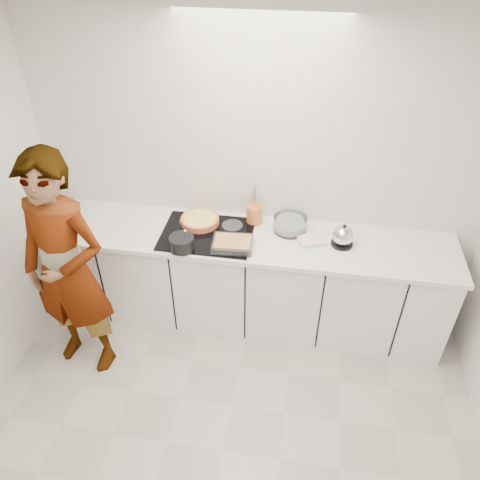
% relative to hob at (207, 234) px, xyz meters
% --- Properties ---
extents(floor, '(3.60, 3.20, 0.00)m').
position_rel_hob_xyz_m(floor, '(0.35, -1.26, -0.92)').
color(floor, '#B7B7AD').
rests_on(floor, ground).
extents(ceiling, '(3.60, 3.20, 0.00)m').
position_rel_hob_xyz_m(ceiling, '(0.35, -1.26, 1.68)').
color(ceiling, white).
rests_on(ceiling, wall_back).
extents(wall_back, '(3.60, 0.00, 2.60)m').
position_rel_hob_xyz_m(wall_back, '(0.35, 0.34, 0.38)').
color(wall_back, white).
rests_on(wall_back, ground).
extents(base_cabinets, '(3.20, 0.58, 0.87)m').
position_rel_hob_xyz_m(base_cabinets, '(0.35, 0.02, -0.48)').
color(base_cabinets, white).
rests_on(base_cabinets, floor).
extents(countertop, '(3.24, 0.64, 0.04)m').
position_rel_hob_xyz_m(countertop, '(0.35, 0.02, -0.03)').
color(countertop, white).
rests_on(countertop, base_cabinets).
extents(hob, '(0.72, 0.54, 0.01)m').
position_rel_hob_xyz_m(hob, '(0.00, 0.00, 0.00)').
color(hob, black).
rests_on(hob, countertop).
extents(tart_dish, '(0.39, 0.39, 0.05)m').
position_rel_hob_xyz_m(tart_dish, '(-0.09, 0.13, 0.04)').
color(tart_dish, '#CB6439').
rests_on(tart_dish, hob).
extents(saucepan, '(0.24, 0.24, 0.18)m').
position_rel_hob_xyz_m(saucepan, '(-0.15, -0.22, 0.06)').
color(saucepan, black).
rests_on(saucepan, hob).
extents(baking_dish, '(0.32, 0.24, 0.06)m').
position_rel_hob_xyz_m(baking_dish, '(0.23, -0.14, 0.04)').
color(baking_dish, silver).
rests_on(baking_dish, hob).
extents(mixing_bowl, '(0.29, 0.29, 0.12)m').
position_rel_hob_xyz_m(mixing_bowl, '(0.65, 0.17, 0.05)').
color(mixing_bowl, silver).
rests_on(mixing_bowl, countertop).
extents(tea_towel, '(0.24, 0.21, 0.03)m').
position_rel_hob_xyz_m(tea_towel, '(0.82, 0.03, 0.01)').
color(tea_towel, white).
rests_on(tea_towel, countertop).
extents(kettle, '(0.19, 0.19, 0.19)m').
position_rel_hob_xyz_m(kettle, '(1.06, 0.04, 0.07)').
color(kettle, black).
rests_on(kettle, countertop).
extents(utensil_crock, '(0.17, 0.17, 0.16)m').
position_rel_hob_xyz_m(utensil_crock, '(0.35, 0.23, 0.07)').
color(utensil_crock, '#D5642E').
rests_on(utensil_crock, countertop).
extents(cook, '(0.74, 0.55, 1.87)m').
position_rel_hob_xyz_m(cook, '(-0.89, -0.62, 0.02)').
color(cook, white).
rests_on(cook, floor).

